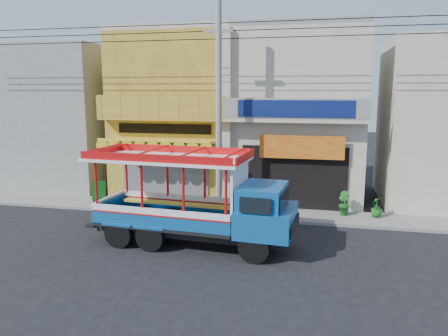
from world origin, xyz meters
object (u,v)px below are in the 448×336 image
songthaew_truck (206,202)px  potted_plant_a (266,200)px  potted_plant_b (344,203)px  utility_pole (222,97)px  potted_plant_c (377,207)px  green_sign (99,193)px

songthaew_truck → potted_plant_a: (1.45, 4.48, -0.98)m
songthaew_truck → potted_plant_a: size_ratio=7.30×
songthaew_truck → potted_plant_b: (4.72, 4.63, -0.97)m
potted_plant_a → utility_pole: bearing=159.6°
potted_plant_b → potted_plant_c: bearing=-114.3°
green_sign → potted_plant_a: size_ratio=1.01×
songthaew_truck → potted_plant_a: 4.81m
utility_pole → potted_plant_a: utility_pole is taller
utility_pole → songthaew_truck: (0.27, -3.55, -3.44)m
songthaew_truck → green_sign: size_ratio=7.23×
green_sign → potted_plant_b: 11.13m
utility_pole → potted_plant_b: bearing=12.2°
potted_plant_c → potted_plant_b: bearing=-67.5°
green_sign → potted_plant_b: bearing=1.4°
utility_pole → potted_plant_c: (6.31, 1.04, -4.49)m
green_sign → potted_plant_c: green_sign is taller
potted_plant_a → potted_plant_b: size_ratio=0.98×
utility_pole → green_sign: size_ratio=28.03×
utility_pole → potted_plant_b: size_ratio=27.67×
utility_pole → green_sign: 7.65m
potted_plant_c → potted_plant_a: bearing=-64.5°
utility_pole → potted_plant_c: 7.82m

